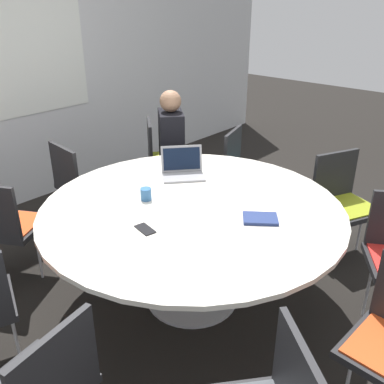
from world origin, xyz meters
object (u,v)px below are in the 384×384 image
at_px(chair_8, 343,197).
at_px(spiral_notebook, 260,219).
at_px(chair_1, 80,181).
at_px(coffee_cup, 146,194).
at_px(cell_phone, 145,229).
at_px(chair_2, 5,222).
at_px(laptop, 183,169).
at_px(chair_0, 163,154).
at_px(person_0, 173,143).
at_px(chair_9, 245,167).

distance_m(chair_8, spiral_notebook, 1.17).
relative_size(chair_1, coffee_cup, 10.34).
height_order(chair_1, cell_phone, chair_1).
bearing_deg(chair_8, coffee_cup, -5.05).
distance_m(chair_2, coffee_cup, 1.09).
relative_size(laptop, cell_phone, 2.54).
bearing_deg(chair_2, chair_0, 65.37).
bearing_deg(chair_1, chair_8, 38.26).
relative_size(person_0, laptop, 3.14).
distance_m(chair_8, cell_phone, 1.78).
height_order(chair_2, laptop, laptop).
xyz_separation_m(chair_1, person_0, (0.88, -0.29, 0.20)).
height_order(chair_9, person_0, person_0).
bearing_deg(laptop, chair_8, -3.22).
bearing_deg(coffee_cup, person_0, 36.31).
bearing_deg(chair_9, chair_8, 72.00).
distance_m(chair_9, laptop, 1.00).
relative_size(laptop, coffee_cup, 4.65).
distance_m(chair_9, person_0, 0.72).
height_order(laptop, spiral_notebook, laptop).
bearing_deg(chair_1, cell_phone, -13.83).
bearing_deg(coffee_cup, laptop, 12.34).
xyz_separation_m(chair_0, chair_2, (-1.77, -0.16, 0.00)).
bearing_deg(spiral_notebook, person_0, 62.24).
bearing_deg(person_0, coffee_cup, -13.37).
height_order(chair_1, chair_8, same).
distance_m(chair_8, chair_9, 0.97).
xyz_separation_m(chair_2, laptop, (1.08, -0.76, 0.29)).
xyz_separation_m(person_0, laptop, (-0.60, -0.68, 0.10)).
distance_m(chair_2, cell_phone, 1.22).
bearing_deg(cell_phone, chair_0, 42.35).
relative_size(chair_0, chair_9, 1.00).
bearing_deg(chair_2, person_0, 57.59).
height_order(chair_9, laptop, laptop).
bearing_deg(coffee_cup, chair_0, 41.34).
bearing_deg(person_0, chair_8, 52.48).
height_order(chair_0, person_0, person_0).
height_order(laptop, coffee_cup, laptop).
height_order(chair_8, cell_phone, chair_8).
xyz_separation_m(laptop, spiral_notebook, (-0.20, -0.83, -0.05)).
distance_m(chair_8, laptop, 1.33).
bearing_deg(spiral_notebook, chair_2, 118.87).
relative_size(coffee_cup, cell_phone, 0.55).
bearing_deg(laptop, spiral_notebook, -63.09).
xyz_separation_m(chair_1, coffee_cup, (-0.19, -1.08, 0.28)).
distance_m(chair_0, person_0, 0.32).
height_order(chair_2, coffee_cup, chair_2).
bearing_deg(chair_2, chair_9, 41.60).
height_order(person_0, coffee_cup, person_0).
xyz_separation_m(spiral_notebook, coffee_cup, (-0.27, 0.73, 0.03)).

